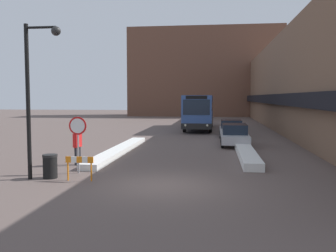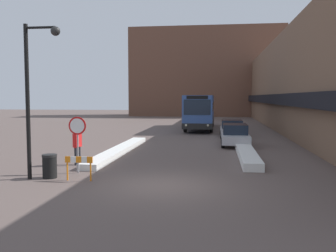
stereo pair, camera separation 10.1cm
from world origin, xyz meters
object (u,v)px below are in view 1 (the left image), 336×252
at_px(city_bus, 199,111).
at_px(construction_barricade, 79,164).
at_px(pedestrian, 77,143).
at_px(street_lamp, 35,83).
at_px(parked_car_middle, 231,128).
at_px(stop_sign, 78,132).
at_px(trash_bin, 50,166).
at_px(parked_car_front, 234,135).

height_order(city_bus, construction_barricade, city_bus).
xyz_separation_m(city_bus, pedestrian, (-4.85, -20.95, -0.79)).
relative_size(city_bus, street_lamp, 1.93).
xyz_separation_m(city_bus, street_lamp, (-5.29, -24.16, 1.92)).
distance_m(parked_car_middle, construction_barricade, 18.32).
bearing_deg(parked_car_middle, stop_sign, -114.06).
bearing_deg(pedestrian, city_bus, -1.28).
distance_m(parked_car_middle, trash_bin, 18.55).
bearing_deg(city_bus, pedestrian, -103.04).
relative_size(street_lamp, construction_barricade, 5.47).
xyz_separation_m(parked_car_middle, pedestrian, (-7.77, -13.87, 0.36)).
bearing_deg(parked_car_middle, street_lamp, -115.65).
xyz_separation_m(parked_car_front, trash_bin, (-7.78, -11.40, -0.24)).
height_order(stop_sign, construction_barricade, stop_sign).
bearing_deg(parked_car_front, construction_barricade, -118.86).
height_order(city_bus, parked_car_front, city_bus).
height_order(street_lamp, trash_bin, street_lamp).
bearing_deg(street_lamp, stop_sign, 48.88).
distance_m(parked_car_middle, stop_sign, 17.27).
distance_m(parked_car_front, stop_sign, 12.51).
height_order(pedestrian, trash_bin, pedestrian).
xyz_separation_m(city_bus, construction_barricade, (-3.53, -24.22, -1.17)).
xyz_separation_m(city_bus, parked_car_front, (2.92, -12.51, -1.12)).
distance_m(parked_car_front, parked_car_middle, 5.44).
bearing_deg(parked_car_front, stop_sign, -124.30).
distance_m(city_bus, trash_bin, 24.44).
xyz_separation_m(parked_car_middle, street_lamp, (-8.21, -17.09, 3.07)).
bearing_deg(stop_sign, city_bus, 79.79).
distance_m(stop_sign, construction_barricade, 1.86).
relative_size(street_lamp, pedestrian, 3.46).
xyz_separation_m(street_lamp, construction_barricade, (1.76, -0.05, -3.09)).
height_order(city_bus, trash_bin, city_bus).
height_order(parked_car_middle, street_lamp, street_lamp).
xyz_separation_m(stop_sign, pedestrian, (-0.74, 1.86, -0.70)).
bearing_deg(parked_car_front, pedestrian, -132.64).
xyz_separation_m(pedestrian, construction_barricade, (1.32, -3.27, -0.38)).
relative_size(stop_sign, pedestrian, 1.38).
relative_size(trash_bin, construction_barricade, 0.86).
xyz_separation_m(city_bus, stop_sign, (-4.11, -22.81, -0.09)).
bearing_deg(city_bus, parked_car_middle, -67.58).
height_order(city_bus, street_lamp, street_lamp).
height_order(stop_sign, street_lamp, street_lamp).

